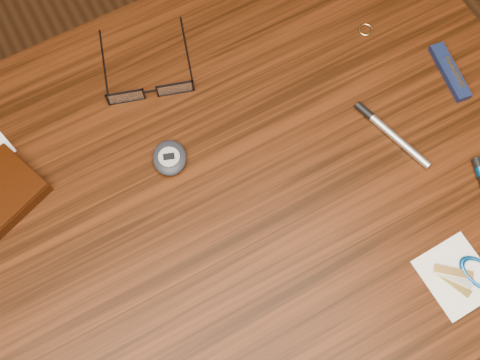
{
  "coord_description": "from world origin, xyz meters",
  "views": [
    {
      "loc": [
        -0.1,
        -0.26,
        1.54
      ],
      "look_at": [
        0.04,
        0.0,
        0.76
      ],
      "focal_mm": 45.0,
      "sensor_mm": 36.0,
      "label": 1
    }
  ],
  "objects_px": {
    "pocket_knife": "(450,72)",
    "pedometer": "(170,158)",
    "desk": "(216,219)",
    "silver_pen": "(386,130)",
    "notepad_keys": "(469,275)",
    "eyeglasses": "(150,88)"
  },
  "relations": [
    {
      "from": "desk",
      "to": "notepad_keys",
      "type": "bearing_deg",
      "value": -46.4
    },
    {
      "from": "eyeglasses",
      "to": "pedometer",
      "type": "xyz_separation_m",
      "value": [
        -0.02,
        -0.11,
        -0.0
      ]
    },
    {
      "from": "pedometer",
      "to": "notepad_keys",
      "type": "bearing_deg",
      "value": -50.86
    },
    {
      "from": "eyeglasses",
      "to": "notepad_keys",
      "type": "bearing_deg",
      "value": -60.76
    },
    {
      "from": "pocket_knife",
      "to": "pedometer",
      "type": "bearing_deg",
      "value": 170.32
    },
    {
      "from": "eyeglasses",
      "to": "silver_pen",
      "type": "relative_size",
      "value": 1.23
    },
    {
      "from": "desk",
      "to": "silver_pen",
      "type": "distance_m",
      "value": 0.29
    },
    {
      "from": "notepad_keys",
      "to": "silver_pen",
      "type": "xyz_separation_m",
      "value": [
        0.02,
        0.23,
        0.0
      ]
    },
    {
      "from": "desk",
      "to": "pocket_knife",
      "type": "distance_m",
      "value": 0.42
    },
    {
      "from": "eyeglasses",
      "to": "silver_pen",
      "type": "height_order",
      "value": "eyeglasses"
    },
    {
      "from": "desk",
      "to": "notepad_keys",
      "type": "distance_m",
      "value": 0.37
    },
    {
      "from": "desk",
      "to": "eyeglasses",
      "type": "xyz_separation_m",
      "value": [
        -0.0,
        0.19,
        0.11
      ]
    },
    {
      "from": "desk",
      "to": "silver_pen",
      "type": "height_order",
      "value": "silver_pen"
    },
    {
      "from": "notepad_keys",
      "to": "eyeglasses",
      "type": "bearing_deg",
      "value": 119.24
    },
    {
      "from": "silver_pen",
      "to": "notepad_keys",
      "type": "bearing_deg",
      "value": -95.02
    },
    {
      "from": "silver_pen",
      "to": "desk",
      "type": "bearing_deg",
      "value": 173.62
    },
    {
      "from": "eyeglasses",
      "to": "notepad_keys",
      "type": "height_order",
      "value": "eyeglasses"
    },
    {
      "from": "eyeglasses",
      "to": "notepad_keys",
      "type": "relative_size",
      "value": 1.59
    },
    {
      "from": "eyeglasses",
      "to": "pocket_knife",
      "type": "bearing_deg",
      "value": -24.43
    },
    {
      "from": "pedometer",
      "to": "desk",
      "type": "bearing_deg",
      "value": -70.44
    },
    {
      "from": "notepad_keys",
      "to": "pocket_knife",
      "type": "relative_size",
      "value": 1.05
    },
    {
      "from": "desk",
      "to": "pocket_knife",
      "type": "height_order",
      "value": "pocket_knife"
    }
  ]
}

